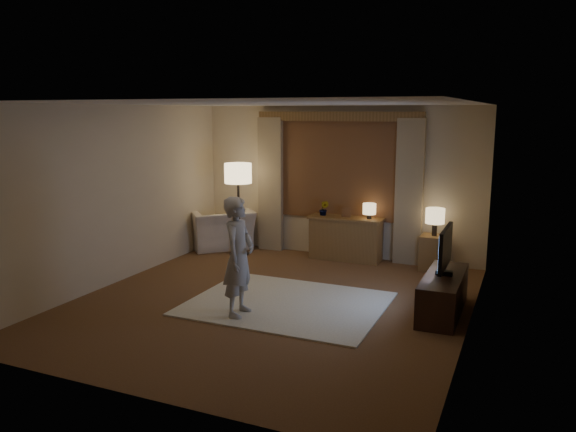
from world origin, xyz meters
The scene contains 13 objects.
room centered at (0.00, 0.50, 1.33)m, with size 5.04×5.54×2.64m.
rug centered at (0.22, 0.01, 0.01)m, with size 2.50×2.00×0.02m, color #ECE4C6.
sideboard centered at (0.23, 2.50, 0.35)m, with size 1.20×0.40×0.70m, color brown.
picture_frame centered at (0.23, 2.50, 0.80)m, with size 0.16×0.02×0.20m, color brown.
plant centered at (-0.17, 2.50, 0.85)m, with size 0.17×0.13×0.30m, color #999999.
table_lamp_sideboard centered at (0.63, 2.50, 0.90)m, with size 0.22×0.22×0.30m.
floor_lamp centered at (-1.60, 2.07, 1.36)m, with size 0.47×0.47×1.62m.
armchair centered at (-2.15, 2.39, 0.36)m, with size 1.11×0.97×0.72m, color beige.
side_table centered at (1.71, 2.45, 0.28)m, with size 0.40×0.40×0.56m, color brown.
table_lamp_side centered at (1.71, 2.45, 0.87)m, with size 0.30×0.30×0.44m.
tv_stand centered at (2.15, 0.48, 0.25)m, with size 0.45×1.40×0.50m, color black.
tv centered at (2.15, 0.48, 0.83)m, with size 0.20×0.84×0.60m.
person centered at (-0.16, -0.60, 0.76)m, with size 0.54×0.35×1.48m, color #B8B1AA.
Camera 1 is at (3.04, -6.46, 2.51)m, focal length 35.00 mm.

